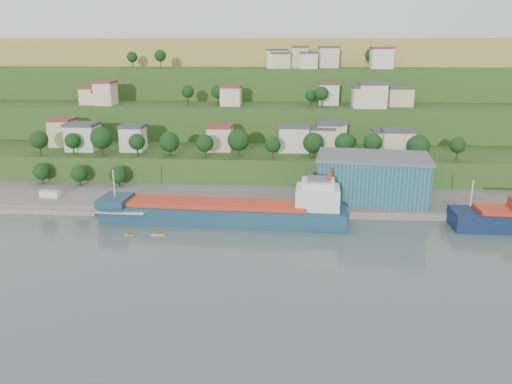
# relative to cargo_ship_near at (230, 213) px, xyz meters

# --- Properties ---
(ground) EXTENTS (500.00, 500.00, 0.00)m
(ground) POSITION_rel_cargo_ship_near_xyz_m (-2.22, -10.49, -2.61)
(ground) COLOR #4A5A57
(ground) RESTS_ON ground
(quay) EXTENTS (220.00, 26.00, 4.00)m
(quay) POSITION_rel_cargo_ship_near_xyz_m (17.78, 17.51, -2.61)
(quay) COLOR slate
(quay) RESTS_ON ground
(pebble_beach) EXTENTS (40.00, 18.00, 2.40)m
(pebble_beach) POSITION_rel_cargo_ship_near_xyz_m (-57.22, 11.51, -2.61)
(pebble_beach) COLOR slate
(pebble_beach) RESTS_ON ground
(hillside) EXTENTS (360.00, 211.35, 96.00)m
(hillside) POSITION_rel_cargo_ship_near_xyz_m (-2.18, 158.18, -2.53)
(hillside) COLOR #284719
(hillside) RESTS_ON ground
(cargo_ship_near) EXTENTS (64.04, 13.19, 16.35)m
(cargo_ship_near) POSITION_rel_cargo_ship_near_xyz_m (0.00, 0.00, 0.00)
(cargo_ship_near) COLOR #122F45
(cargo_ship_near) RESTS_ON ground
(warehouse) EXTENTS (33.11, 22.69, 12.80)m
(warehouse) POSITION_rel_cargo_ship_near_xyz_m (38.66, 16.95, 5.82)
(warehouse) COLOR #1C4454
(warehouse) RESTS_ON quay
(caravan) EXTENTS (6.07, 3.14, 2.71)m
(caravan) POSITION_rel_cargo_ship_near_xyz_m (-53.99, 12.38, -0.05)
(caravan) COLOR silver
(caravan) RESTS_ON pebble_beach
(dinghy) EXTENTS (3.92, 2.57, 0.73)m
(dinghy) POSITION_rel_cargo_ship_near_xyz_m (-42.03, 10.35, -1.04)
(dinghy) COLOR silver
(dinghy) RESTS_ON pebble_beach
(kayak_orange) EXTENTS (2.98, 1.29, 0.74)m
(kayak_orange) POSITION_rel_cargo_ship_near_xyz_m (-23.37, -10.96, -2.39)
(kayak_orange) COLOR orange
(kayak_orange) RESTS_ON ground
(kayak_yellow) EXTENTS (3.34, 0.73, 0.83)m
(kayak_yellow) POSITION_rel_cargo_ship_near_xyz_m (-16.43, -10.52, -2.37)
(kayak_yellow) COLOR yellow
(kayak_yellow) RESTS_ON ground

